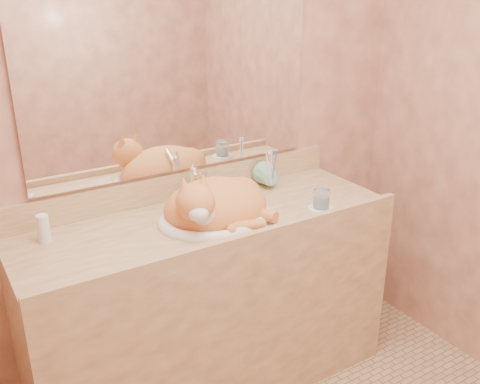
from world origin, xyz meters
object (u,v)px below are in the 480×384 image
toothbrush_cup (271,180)px  water_glass (322,199)px  vanity_counter (211,305)px  soap_dispenser (213,187)px  sink_basin (215,202)px  cat (214,203)px

toothbrush_cup → water_glass: 0.30m
vanity_counter → water_glass: size_ratio=19.45×
vanity_counter → toothbrush_cup: 0.63m
soap_dispenser → toothbrush_cup: size_ratio=1.41×
sink_basin → soap_dispenser: 0.16m
water_glass → soap_dispenser: bearing=140.9°
cat → toothbrush_cup: (0.39, 0.15, -0.02)m
toothbrush_cup → water_glass: (0.06, -0.29, -0.00)m
soap_dispenser → water_glass: (0.37, -0.30, -0.03)m
sink_basin → soap_dispenser: size_ratio=2.95×
vanity_counter → soap_dispenser: (0.09, 0.12, 0.51)m
vanity_counter → cat: size_ratio=3.60×
soap_dispenser → water_glass: bearing=-31.5°
soap_dispenser → vanity_counter: bearing=-119.5°
soap_dispenser → toothbrush_cup: soap_dispenser is taller
sink_basin → toothbrush_cup: (0.38, 0.14, -0.02)m
cat → water_glass: 0.47m
vanity_counter → water_glass: (0.46, -0.18, 0.48)m
sink_basin → water_glass: (0.44, -0.16, -0.02)m
cat → soap_dispenser: size_ratio=2.73×
cat → toothbrush_cup: 0.42m
vanity_counter → cat: bearing=-67.2°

